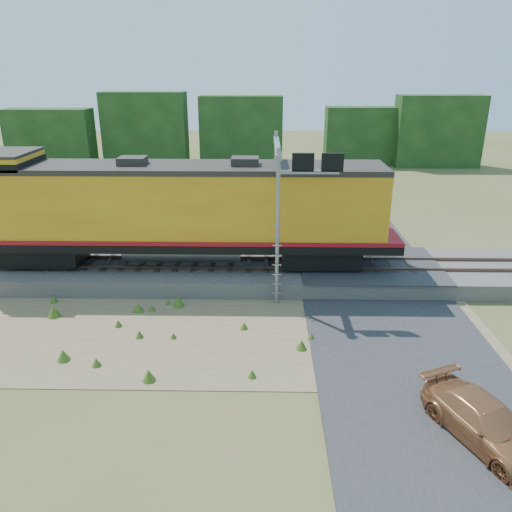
{
  "coord_description": "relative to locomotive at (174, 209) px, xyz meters",
  "views": [
    {
      "loc": [
        1.72,
        -17.45,
        10.15
      ],
      "look_at": [
        1.33,
        3.0,
        2.4
      ],
      "focal_mm": 35.0,
      "sensor_mm": 36.0,
      "label": 1
    }
  ],
  "objects": [
    {
      "name": "dirt_shoulder",
      "position": [
        0.75,
        -5.5,
        -3.65
      ],
      "size": [
        26.0,
        8.0,
        0.03
      ],
      "primitive_type": "cube",
      "color": "#8C7754",
      "rests_on": "ground"
    },
    {
      "name": "ballast",
      "position": [
        2.75,
        0.0,
        -3.27
      ],
      "size": [
        70.0,
        5.0,
        0.8
      ],
      "primitive_type": "cube",
      "color": "slate",
      "rests_on": "ground"
    },
    {
      "name": "car",
      "position": [
        10.83,
        -11.67,
        -3.06
      ],
      "size": [
        3.25,
        4.56,
        1.23
      ],
      "primitive_type": "imported",
      "rotation": [
        0.0,
        0.0,
        0.41
      ],
      "color": "#B46F42",
      "rests_on": "ground"
    },
    {
      "name": "signal_gantry",
      "position": [
        5.37,
        -0.67,
        1.65
      ],
      "size": [
        2.81,
        6.2,
        7.09
      ],
      "color": "gray",
      "rests_on": "ground"
    },
    {
      "name": "ground",
      "position": [
        2.75,
        -6.0,
        -3.67
      ],
      "size": [
        140.0,
        140.0,
        0.0
      ],
      "primitive_type": "plane",
      "color": "#475123",
      "rests_on": "ground"
    },
    {
      "name": "weed_clumps",
      "position": [
        -0.75,
        -5.9,
        -3.67
      ],
      "size": [
        15.0,
        6.2,
        0.56
      ],
      "primitive_type": null,
      "color": "#3F611B",
      "rests_on": "ground"
    },
    {
      "name": "locomotive",
      "position": [
        0.0,
        0.0,
        0.0
      ],
      "size": [
        21.28,
        3.25,
        5.49
      ],
      "color": "black",
      "rests_on": "rails"
    },
    {
      "name": "tree_line_north",
      "position": [
        2.75,
        32.0,
        -0.6
      ],
      "size": [
        130.0,
        3.0,
        6.5
      ],
      "color": "#163413",
      "rests_on": "ground"
    },
    {
      "name": "road",
      "position": [
        9.75,
        -5.26,
        -3.58
      ],
      "size": [
        7.0,
        66.0,
        0.86
      ],
      "color": "#38383A",
      "rests_on": "ground"
    },
    {
      "name": "rails",
      "position": [
        2.75,
        0.0,
        -2.79
      ],
      "size": [
        70.0,
        1.54,
        0.16
      ],
      "color": "brown",
      "rests_on": "ballast"
    }
  ]
}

